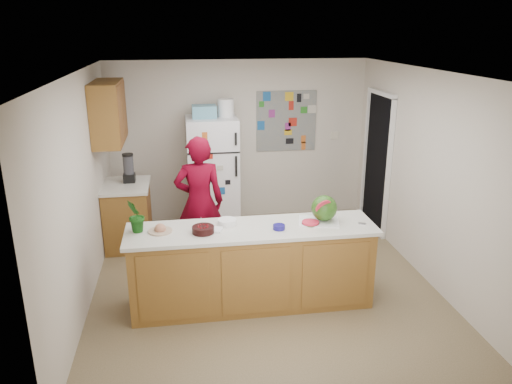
{
  "coord_description": "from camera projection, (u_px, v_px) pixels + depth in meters",
  "views": [
    {
      "loc": [
        -0.91,
        -5.39,
        2.96
      ],
      "look_at": [
        -0.05,
        0.2,
        1.08
      ],
      "focal_mm": 35.0,
      "sensor_mm": 36.0,
      "label": 1
    }
  ],
  "objects": [
    {
      "name": "side_counter_base",
      "position": [
        128.0,
        216.0,
        7.0
      ],
      "size": [
        0.6,
        0.8,
        0.86
      ],
      "primitive_type": "cube",
      "color": "brown",
      "rests_on": "floor"
    },
    {
      "name": "wall_right",
      "position": [
        427.0,
        176.0,
        6.01
      ],
      "size": [
        0.02,
        4.5,
        2.5
      ],
      "primitive_type": "cube",
      "color": "beige",
      "rests_on": "ground"
    },
    {
      "name": "white_bowl",
      "position": [
        227.0,
        222.0,
        5.4
      ],
      "size": [
        0.26,
        0.26,
        0.06
      ],
      "primitive_type": "cylinder",
      "rotation": [
        0.0,
        0.0,
        -0.33
      ],
      "color": "white",
      "rests_on": "peninsula_top"
    },
    {
      "name": "photo_collage",
      "position": [
        286.0,
        121.0,
        7.84
      ],
      "size": [
        0.95,
        0.01,
        0.95
      ],
      "primitive_type": "cube",
      "color": "slate",
      "rests_on": "wall_back"
    },
    {
      "name": "ceiling",
      "position": [
        263.0,
        71.0,
        5.33
      ],
      "size": [
        4.0,
        4.5,
        0.02
      ],
      "primitive_type": "cube",
      "color": "white",
      "rests_on": "wall_back"
    },
    {
      "name": "wall_left",
      "position": [
        81.0,
        192.0,
        5.43
      ],
      "size": [
        0.02,
        4.5,
        2.5
      ],
      "primitive_type": "cube",
      "color": "beige",
      "rests_on": "ground"
    },
    {
      "name": "paper_towel",
      "position": [
        214.0,
        230.0,
        5.25
      ],
      "size": [
        0.2,
        0.19,
        0.02
      ],
      "primitive_type": "cube",
      "rotation": [
        0.0,
        0.0,
        -0.3
      ],
      "color": "white",
      "rests_on": "peninsula_top"
    },
    {
      "name": "cherry_bowl",
      "position": [
        203.0,
        230.0,
        5.19
      ],
      "size": [
        0.26,
        0.26,
        0.07
      ],
      "primitive_type": "cylinder",
      "rotation": [
        0.0,
        0.0,
        -0.16
      ],
      "color": "black",
      "rests_on": "peninsula_top"
    },
    {
      "name": "watermelon",
      "position": [
        324.0,
        208.0,
        5.46
      ],
      "size": [
        0.28,
        0.28,
        0.28
      ],
      "primitive_type": "sphere",
      "color": "#195F10",
      "rests_on": "cutting_board"
    },
    {
      "name": "doorway",
      "position": [
        378.0,
        163.0,
        7.44
      ],
      "size": [
        0.03,
        0.85,
        2.04
      ],
      "primitive_type": "cube",
      "color": "black",
      "rests_on": "ground"
    },
    {
      "name": "floor",
      "position": [
        262.0,
        281.0,
        6.12
      ],
      "size": [
        4.0,
        4.5,
        0.02
      ],
      "primitive_type": "cube",
      "color": "brown",
      "rests_on": "ground"
    },
    {
      "name": "blender_appliance",
      "position": [
        129.0,
        169.0,
        6.9
      ],
      "size": [
        0.14,
        0.14,
        0.38
      ],
      "primitive_type": "cylinder",
      "color": "black",
      "rests_on": "side_counter_top"
    },
    {
      "name": "refrigerator",
      "position": [
        213.0,
        173.0,
        7.55
      ],
      "size": [
        0.75,
        0.7,
        1.7
      ],
      "primitive_type": "cube",
      "color": "silver",
      "rests_on": "floor"
    },
    {
      "name": "side_counter_top",
      "position": [
        126.0,
        186.0,
        6.86
      ],
      "size": [
        0.64,
        0.84,
        0.04
      ],
      "primitive_type": "cube",
      "color": "silver",
      "rests_on": "side_counter_base"
    },
    {
      "name": "potted_plant",
      "position": [
        136.0,
        216.0,
        5.14
      ],
      "size": [
        0.17,
        0.21,
        0.37
      ],
      "primitive_type": "imported",
      "rotation": [
        0.0,
        0.0,
        4.68
      ],
      "color": "#133F18",
      "rests_on": "peninsula_top"
    },
    {
      "name": "watermelon_slice",
      "position": [
        310.0,
        222.0,
        5.41
      ],
      "size": [
        0.19,
        0.19,
        0.02
      ],
      "primitive_type": "cylinder",
      "color": "red",
      "rests_on": "cutting_board"
    },
    {
      "name": "fridge_top_bin",
      "position": [
        204.0,
        112.0,
        7.24
      ],
      "size": [
        0.35,
        0.28,
        0.18
      ],
      "primitive_type": "cube",
      "color": "#5999B2",
      "rests_on": "refrigerator"
    },
    {
      "name": "plate",
      "position": [
        160.0,
        231.0,
        5.22
      ],
      "size": [
        0.32,
        0.32,
        0.02
      ],
      "primitive_type": "cylinder",
      "rotation": [
        0.0,
        0.0,
        0.32
      ],
      "color": "beige",
      "rests_on": "peninsula_top"
    },
    {
      "name": "person",
      "position": [
        199.0,
        202.0,
        6.29
      ],
      "size": [
        0.62,
        0.41,
        1.71
      ],
      "primitive_type": "imported",
      "rotation": [
        0.0,
        0.0,
        3.15
      ],
      "color": "#5E0215",
      "rests_on": "floor"
    },
    {
      "name": "wall_back",
      "position": [
        239.0,
        141.0,
        7.84
      ],
      "size": [
        4.0,
        0.02,
        2.5
      ],
      "primitive_type": "cube",
      "color": "beige",
      "rests_on": "ground"
    },
    {
      "name": "cutting_board",
      "position": [
        319.0,
        222.0,
        5.48
      ],
      "size": [
        0.5,
        0.42,
        0.01
      ],
      "primitive_type": "cube",
      "rotation": [
        0.0,
        0.0,
        -0.25
      ],
      "color": "white",
      "rests_on": "peninsula_top"
    },
    {
      "name": "keys",
      "position": [
        362.0,
        224.0,
        5.42
      ],
      "size": [
        0.09,
        0.06,
        0.01
      ],
      "primitive_type": "cube",
      "rotation": [
        0.0,
        0.0,
        -0.42
      ],
      "color": "gray",
      "rests_on": "peninsula_top"
    },
    {
      "name": "cobalt_bowl",
      "position": [
        279.0,
        227.0,
        5.28
      ],
      "size": [
        0.14,
        0.14,
        0.05
      ],
      "primitive_type": "cylinder",
      "rotation": [
        0.0,
        0.0,
        0.11
      ],
      "color": "navy",
      "rests_on": "peninsula_top"
    },
    {
      "name": "upper_cabinets",
      "position": [
        108.0,
        113.0,
        6.47
      ],
      "size": [
        0.35,
        1.0,
        0.8
      ],
      "primitive_type": "cube",
      "color": "brown",
      "rests_on": "wall_left"
    },
    {
      "name": "peninsula_base",
      "position": [
        252.0,
        268.0,
        5.48
      ],
      "size": [
        2.6,
        0.62,
        0.88
      ],
      "primitive_type": "cube",
      "color": "brown",
      "rests_on": "floor"
    },
    {
      "name": "peninsula_top",
      "position": [
        252.0,
        229.0,
        5.34
      ],
      "size": [
        2.68,
        0.7,
        0.04
      ],
      "primitive_type": "cube",
      "color": "silver",
      "rests_on": "peninsula_base"
    }
  ]
}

